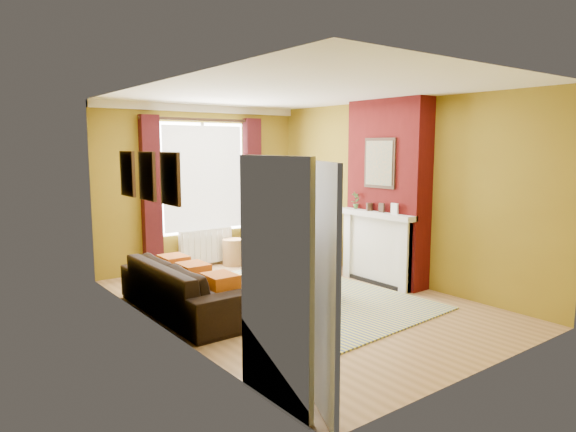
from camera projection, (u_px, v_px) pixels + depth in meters
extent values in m
plane|color=olive|center=(299.00, 301.00, 7.00)|extent=(5.50, 5.50, 0.00)
cube|color=olive|center=(202.00, 186.00, 8.98)|extent=(3.80, 0.02, 2.80)
cube|color=olive|center=(488.00, 224.00, 4.64)|extent=(3.80, 0.02, 2.80)
cube|color=olive|center=(395.00, 192.00, 7.94)|extent=(0.02, 5.50, 2.80)
cube|color=olive|center=(165.00, 210.00, 5.67)|extent=(0.02, 5.50, 2.80)
cube|color=white|center=(300.00, 92.00, 6.62)|extent=(3.80, 5.50, 0.01)
cube|color=#4C0B0A|center=(388.00, 192.00, 7.84)|extent=(0.35, 1.40, 2.80)
cube|color=silver|center=(378.00, 248.00, 7.84)|extent=(0.12, 1.30, 1.10)
cube|color=silver|center=(376.00, 214.00, 7.74)|extent=(0.22, 1.40, 0.08)
cube|color=silver|center=(406.00, 257.00, 7.37)|extent=(0.16, 0.14, 1.04)
cube|color=silver|center=(350.00, 245.00, 8.29)|extent=(0.16, 0.14, 1.04)
cube|color=black|center=(379.00, 255.00, 7.87)|extent=(0.06, 0.80, 0.90)
cube|color=black|center=(377.00, 281.00, 7.91)|extent=(0.20, 1.00, 0.06)
cube|color=silver|center=(395.00, 209.00, 7.45)|extent=(0.03, 0.12, 0.16)
cube|color=black|center=(382.00, 208.00, 7.65)|extent=(0.03, 0.10, 0.14)
cylinder|color=black|center=(369.00, 207.00, 7.85)|extent=(0.10, 0.10, 0.12)
cube|color=black|center=(380.00, 163.00, 7.67)|extent=(0.03, 0.60, 0.75)
cube|color=#B37C3C|center=(379.00, 163.00, 7.65)|extent=(0.01, 0.52, 0.66)
cube|color=silver|center=(201.00, 108.00, 8.77)|extent=(3.80, 0.08, 0.12)
cube|color=white|center=(203.00, 178.00, 8.94)|extent=(1.60, 0.04, 1.90)
cube|color=silver|center=(204.00, 178.00, 8.90)|extent=(1.50, 0.02, 1.80)
cube|color=silver|center=(203.00, 178.00, 8.92)|extent=(0.06, 0.04, 1.90)
cube|color=#390C10|center=(151.00, 193.00, 8.31)|extent=(0.30, 0.16, 2.50)
cube|color=#390C10|center=(253.00, 187.00, 9.48)|extent=(0.30, 0.16, 2.50)
cylinder|color=black|center=(204.00, 120.00, 8.73)|extent=(2.30, 0.05, 0.05)
cube|color=silver|center=(206.00, 246.00, 9.04)|extent=(1.00, 0.10, 0.60)
cube|color=silver|center=(184.00, 250.00, 8.73)|extent=(0.04, 0.03, 0.56)
cube|color=silver|center=(190.00, 249.00, 8.79)|extent=(0.04, 0.03, 0.56)
cube|color=silver|center=(196.00, 248.00, 8.86)|extent=(0.04, 0.03, 0.56)
cube|color=silver|center=(201.00, 248.00, 8.92)|extent=(0.04, 0.03, 0.56)
cube|color=silver|center=(207.00, 247.00, 8.99)|extent=(0.04, 0.03, 0.56)
cube|color=silver|center=(213.00, 246.00, 9.06)|extent=(0.04, 0.03, 0.56)
cube|color=silver|center=(218.00, 245.00, 9.12)|extent=(0.04, 0.03, 0.56)
cube|color=silver|center=(223.00, 245.00, 9.19)|extent=(0.04, 0.03, 0.56)
cube|color=silver|center=(229.00, 244.00, 9.25)|extent=(0.04, 0.03, 0.56)
cube|color=black|center=(170.00, 179.00, 5.56)|extent=(0.04, 0.44, 0.58)
cube|color=yellow|center=(172.00, 179.00, 5.58)|extent=(0.01, 0.38, 0.52)
cube|color=black|center=(147.00, 176.00, 6.08)|extent=(0.04, 0.44, 0.58)
cube|color=#2F8D72|center=(149.00, 176.00, 6.09)|extent=(0.01, 0.38, 0.52)
cube|color=black|center=(128.00, 174.00, 6.59)|extent=(0.04, 0.44, 0.58)
cube|color=#D63555|center=(130.00, 174.00, 6.60)|extent=(0.01, 0.38, 0.52)
cube|color=silver|center=(275.00, 284.00, 4.12)|extent=(0.05, 0.94, 2.06)
cube|color=black|center=(277.00, 284.00, 4.13)|extent=(0.02, 0.80, 1.98)
cube|color=silver|center=(323.00, 290.00, 3.95)|extent=(0.37, 0.74, 1.98)
imported|color=#3E7032|center=(356.00, 200.00, 8.07)|extent=(0.14, 0.10, 0.27)
cube|color=#A5480D|center=(220.00, 281.00, 6.10)|extent=(0.34, 0.40, 0.16)
cube|color=#A5480D|center=(193.00, 269.00, 6.65)|extent=(0.34, 0.40, 0.16)
cube|color=#A5480D|center=(174.00, 261.00, 7.12)|extent=(0.34, 0.40, 0.16)
cube|color=#354992|center=(294.00, 297.00, 7.16)|extent=(2.82, 3.74, 0.02)
imported|color=black|center=(187.00, 287.00, 6.51)|extent=(0.89, 2.28, 0.66)
imported|color=black|center=(289.00, 249.00, 8.94)|extent=(1.15, 1.05, 0.65)
cube|color=tan|center=(295.00, 266.00, 7.35)|extent=(0.88, 1.37, 0.05)
cylinder|color=tan|center=(298.00, 293.00, 6.76)|extent=(0.06, 0.06, 0.37)
cylinder|color=tan|center=(331.00, 288.00, 6.98)|extent=(0.06, 0.06, 0.37)
cylinder|color=tan|center=(264.00, 273.00, 7.78)|extent=(0.06, 0.06, 0.37)
cylinder|color=tan|center=(294.00, 270.00, 8.00)|extent=(0.06, 0.06, 0.37)
cylinder|color=olive|center=(233.00, 252.00, 9.10)|extent=(0.40, 0.40, 0.47)
cylinder|color=black|center=(283.00, 256.00, 9.79)|extent=(0.28, 0.28, 0.03)
cylinder|color=black|center=(283.00, 221.00, 9.70)|extent=(0.03, 0.03, 1.35)
cone|color=beige|center=(283.00, 185.00, 9.60)|extent=(0.28, 0.28, 0.16)
imported|color=#999999|center=(297.00, 269.00, 6.99)|extent=(0.18, 0.23, 0.02)
imported|color=#999999|center=(289.00, 257.00, 7.76)|extent=(0.39, 0.41, 0.03)
imported|color=#999999|center=(304.00, 264.00, 7.19)|extent=(0.13, 0.13, 0.09)
cube|color=#29292C|center=(294.00, 262.00, 7.42)|extent=(0.09, 0.15, 0.02)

